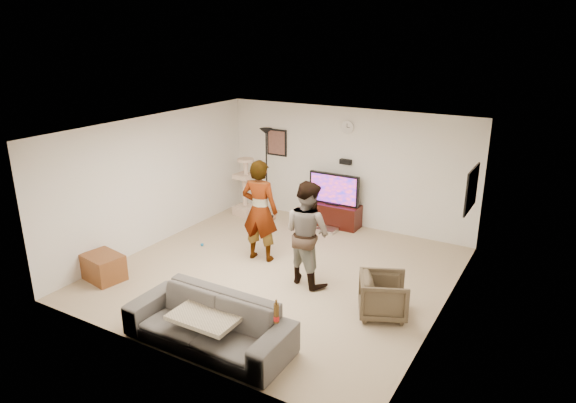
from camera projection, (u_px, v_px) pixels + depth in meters
The scene contains 24 objects.
floor at pixel (279, 272), 8.79m from camera, with size 5.50×5.50×0.02m, color tan.
ceiling at pixel (278, 128), 7.99m from camera, with size 5.50×5.50×0.02m, color white.
wall_back at pixel (347, 167), 10.64m from camera, with size 5.50×0.04×2.50m, color white.
wall_front at pixel (161, 267), 6.13m from camera, with size 5.50×0.04×2.50m, color white.
wall_left at pixel (156, 180), 9.70m from camera, with size 0.04×5.50×2.50m, color white.
wall_right at pixel (447, 236), 7.08m from camera, with size 0.04×5.50×2.50m, color white.
wall_clock at pixel (347, 127), 10.35m from camera, with size 0.26×0.26×0.04m, color white.
wall_speaker at pixel (346, 162), 10.55m from camera, with size 0.25×0.10×0.10m, color black.
picture_back at pixel (277, 143), 11.32m from camera, with size 0.42×0.03×0.52m, color brown.
picture_right at pixel (471, 189), 8.32m from camera, with size 0.03×0.78×0.62m, color #F7EE52.
tv_stand at pixel (333, 214), 10.84m from camera, with size 1.16×0.45×0.48m, color black.
console_box at pixel (327, 230), 10.56m from camera, with size 0.40×0.30×0.07m, color silver.
tv at pixel (334, 189), 10.66m from camera, with size 1.12×0.08×0.66m, color black.
tv_screen at pixel (333, 189), 10.62m from camera, with size 1.03×0.01×0.58m, color #ED3137.
floor_lamp at pixel (267, 174), 11.02m from camera, with size 0.32×0.32×2.01m, color black.
cat_tree at pixel (245, 186), 11.34m from camera, with size 0.43×0.43×1.33m, color #CBAE94.
person_left at pixel (260, 211), 9.01m from camera, with size 0.68×0.45×1.86m, color gray.
person_right at pixel (307, 233), 8.18m from camera, with size 0.84×0.66×1.74m, color #364296.
sofa at pixel (209, 323), 6.65m from camera, with size 2.27×0.89×0.66m, color #4D4946.
throw_blanket at pixel (208, 315), 6.61m from camera, with size 0.90×0.70×0.06m, color tan.
beer_bottle at pixel (276, 313), 6.00m from camera, with size 0.06×0.06×0.25m, color #4C3110.
armchair at pixel (383, 296), 7.36m from camera, with size 0.67×0.69×0.63m, color #463B2B.
side_table at pixel (104, 267), 8.47m from camera, with size 0.66×0.49×0.44m, color brown.
toy_ball at pixel (202, 245), 9.83m from camera, with size 0.06×0.06×0.06m, color #15639D.
Camera 1 is at (4.12, -6.79, 3.95)m, focal length 31.67 mm.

